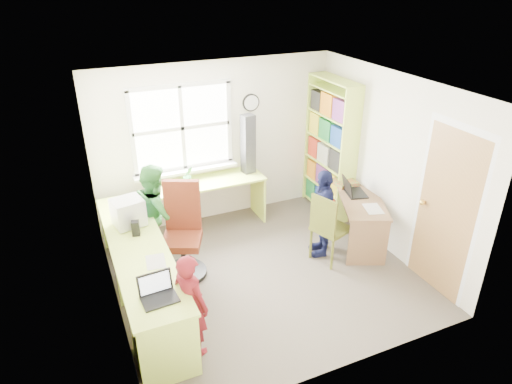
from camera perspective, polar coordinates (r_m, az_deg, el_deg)
room at (r=5.40m, az=0.76°, el=0.95°), size 3.64×3.44×2.44m
l_desk at (r=5.14m, az=-11.20°, el=-11.04°), size 2.38×2.95×0.75m
right_desk at (r=6.48m, az=12.92°, el=-2.34°), size 0.98×1.30×0.68m
bookshelf at (r=7.10m, az=9.21°, el=5.13°), size 0.30×1.02×2.10m
swivel_chair at (r=5.78m, az=-9.13°, el=-5.41°), size 0.75×0.75×1.22m
wooden_chair at (r=5.97m, az=8.99°, el=-4.23°), size 0.54×0.54×0.97m
crt_monitor at (r=5.61m, az=-15.68°, el=-2.47°), size 0.40×0.37×0.34m
laptop_left at (r=4.46m, az=-12.18°, el=-12.17°), size 0.35×0.30×0.23m
laptop_right at (r=6.48m, az=11.95°, el=0.20°), size 0.37×0.41×0.24m
speaker_a at (r=5.43m, az=-14.82°, el=-4.40°), size 0.11×0.11×0.18m
speaker_b at (r=5.86m, az=-15.44°, el=-2.05°), size 0.09×0.09×0.18m
cd_tower at (r=6.72m, az=-1.00°, el=6.00°), size 0.20×0.18×0.89m
game_box at (r=6.77m, az=11.01°, el=1.21°), size 0.32×0.32×0.06m
paper_a at (r=4.96m, az=-12.43°, el=-8.49°), size 0.23×0.30×0.00m
paper_b at (r=6.17m, az=14.43°, el=-2.04°), size 0.29×0.35×0.00m
potted_plant at (r=6.51m, az=-8.50°, el=2.06°), size 0.16×0.14×0.27m
person_red at (r=4.63m, az=-8.14°, el=-13.76°), size 0.44×0.50×1.14m
person_green at (r=5.98m, az=-12.33°, el=-2.75°), size 0.56×0.70×1.37m
person_navy at (r=6.09m, az=8.34°, el=-2.59°), size 0.50×0.78×1.23m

